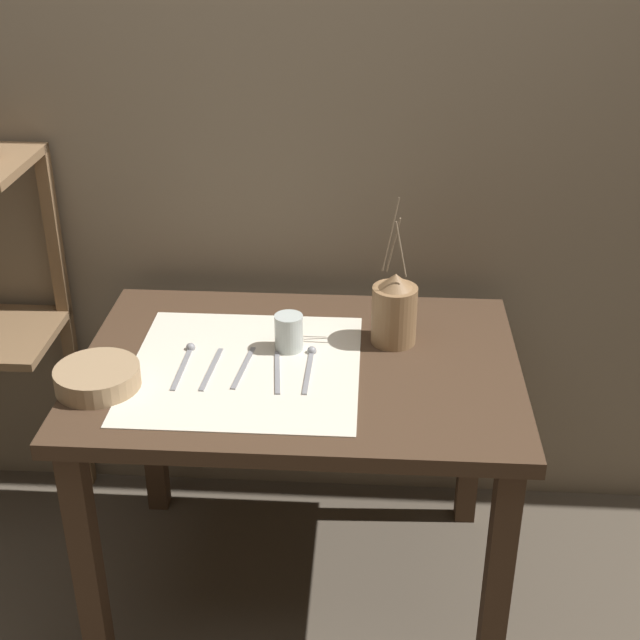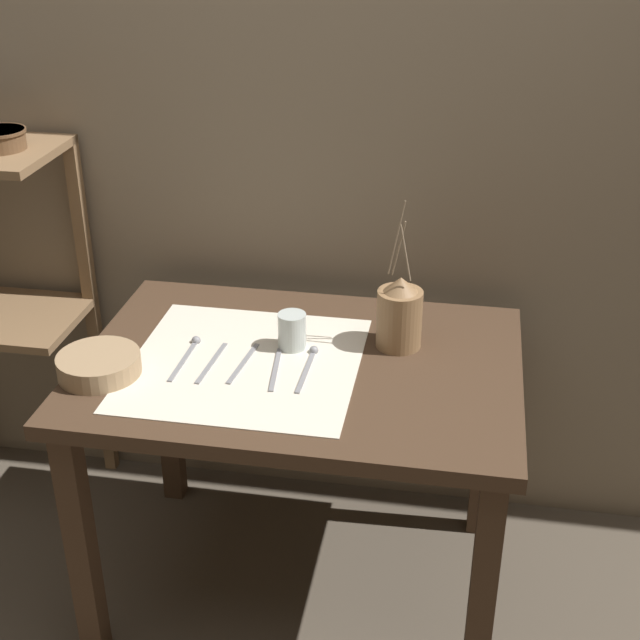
{
  "view_description": "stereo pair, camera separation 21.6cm",
  "coord_description": "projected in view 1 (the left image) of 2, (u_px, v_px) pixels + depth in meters",
  "views": [
    {
      "loc": [
        0.17,
        -1.91,
        1.86
      ],
      "look_at": [
        0.05,
        0.0,
        0.86
      ],
      "focal_mm": 50.0,
      "sensor_mm": 36.0,
      "label": 1
    },
    {
      "loc": [
        0.39,
        -1.89,
        1.86
      ],
      "look_at": [
        0.05,
        0.0,
        0.86
      ],
      "focal_mm": 50.0,
      "sensor_mm": 36.0,
      "label": 2
    }
  ],
  "objects": [
    {
      "name": "ground_plane",
      "position": [
        302.0,
        584.0,
        2.56
      ],
      "size": [
        12.0,
        12.0,
        0.0
      ],
      "primitive_type": "plane",
      "color": "brown"
    },
    {
      "name": "stone_wall_back",
      "position": [
        313.0,
        126.0,
        2.45
      ],
      "size": [
        7.0,
        0.06,
        2.4
      ],
      "color": "#7A6B56",
      "rests_on": "ground_plane"
    },
    {
      "name": "wooden_table",
      "position": [
        300.0,
        397.0,
        2.27
      ],
      "size": [
        1.1,
        0.78,
        0.74
      ],
      "color": "#422D1E",
      "rests_on": "ground_plane"
    },
    {
      "name": "linen_cloth",
      "position": [
        245.0,
        368.0,
        2.19
      ],
      "size": [
        0.56,
        0.56,
        0.0
      ],
      "color": "beige",
      "rests_on": "wooden_table"
    },
    {
      "name": "pitcher_with_flowers",
      "position": [
        394.0,
        311.0,
        2.27
      ],
      "size": [
        0.12,
        0.12,
        0.39
      ],
      "color": "olive",
      "rests_on": "wooden_table"
    },
    {
      "name": "wooden_bowl",
      "position": [
        98.0,
        378.0,
        2.1
      ],
      "size": [
        0.2,
        0.2,
        0.05
      ],
      "color": "#9E7F5B",
      "rests_on": "wooden_table"
    },
    {
      "name": "glass_tumbler_near",
      "position": [
        289.0,
        332.0,
        2.25
      ],
      "size": [
        0.07,
        0.07,
        0.09
      ],
      "color": "#B7C1BC",
      "rests_on": "wooden_table"
    },
    {
      "name": "spoon_inner",
      "position": [
        187.0,
        356.0,
        2.23
      ],
      "size": [
        0.02,
        0.21,
        0.02
      ],
      "color": "gray",
      "rests_on": "wooden_table"
    },
    {
      "name": "knife_center",
      "position": [
        211.0,
        369.0,
        2.18
      ],
      "size": [
        0.03,
        0.2,
        0.0
      ],
      "color": "gray",
      "rests_on": "wooden_table"
    },
    {
      "name": "fork_inner",
      "position": [
        243.0,
        368.0,
        2.19
      ],
      "size": [
        0.03,
        0.2,
        0.0
      ],
      "color": "gray",
      "rests_on": "wooden_table"
    },
    {
      "name": "fork_outer",
      "position": [
        277.0,
        372.0,
        2.17
      ],
      "size": [
        0.03,
        0.2,
        0.0
      ],
      "color": "gray",
      "rests_on": "wooden_table"
    },
    {
      "name": "spoon_outer",
      "position": [
        310.0,
        359.0,
        2.22
      ],
      "size": [
        0.02,
        0.21,
        0.02
      ],
      "color": "gray",
      "rests_on": "wooden_table"
    }
  ]
}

